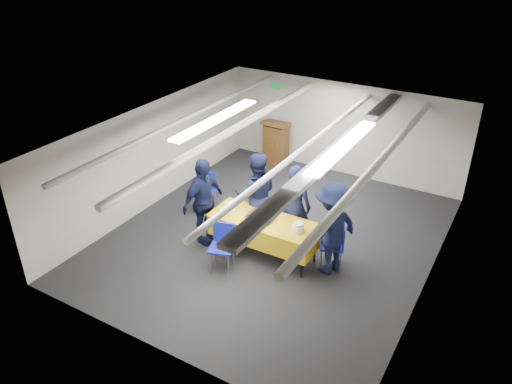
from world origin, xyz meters
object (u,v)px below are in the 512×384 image
sheet_cake (262,216)px  sailor_c (203,202)px  chair_near (223,242)px  sailor_d (332,229)px  podium (276,143)px  chair_right (337,242)px  sailor_a (295,207)px  serving_table (264,229)px  chair_left (206,188)px  sailor_b (256,195)px

sheet_cake → sailor_c: size_ratio=0.29×
chair_near → sailor_d: (1.72, 0.86, 0.35)m
sheet_cake → sailor_d: sailor_d is taller
podium → chair_right: podium is taller
podium → sailor_a: (2.06, -3.08, 0.25)m
serving_table → sailor_d: (1.25, 0.17, 0.32)m
serving_table → chair_left: 2.12m
chair_near → sailor_a: size_ratio=0.50×
sheet_cake → sailor_d: (1.32, 0.15, 0.07)m
serving_table → sailor_c: size_ratio=1.18×
serving_table → sailor_d: size_ratio=1.18×
chair_left → chair_right: bearing=-9.0°
sailor_a → sailor_c: size_ratio=0.98×
podium → chair_left: bearing=-94.5°
chair_left → sailor_a: (2.28, -0.29, 0.33)m
chair_right → sailor_d: size_ratio=0.49×
serving_table → sailor_c: bearing=-172.3°
chair_right → chair_left: same height
sailor_b → sailor_c: bearing=10.7°
sheet_cake → sailor_b: bearing=128.5°
sailor_a → sailor_d: size_ratio=0.98×
podium → chair_right: 4.48m
sailor_b → sailor_c: size_ratio=1.01×
sheet_cake → serving_table: bearing=-16.5°
chair_left → chair_near: bearing=-46.5°
podium → sailor_b: 3.32m
podium → sailor_d: sailor_d is taller
sheet_cake → chair_left: (-1.87, 0.83, -0.28)m
chair_right → chair_near: bearing=-149.6°
chair_left → podium: bearing=85.5°
chair_near → sheet_cake: bearing=61.0°
sheet_cake → chair_right: size_ratio=0.59×
sheet_cake → sailor_b: size_ratio=0.29×
chair_near → sailor_a: bearing=57.3°
serving_table → sheet_cake: 0.27m
podium → chair_left: size_ratio=1.44×
chair_near → sailor_b: size_ratio=0.49×
sailor_b → sailor_d: sailor_b is taller
chair_right → sailor_a: bearing=167.1°
chair_near → chair_right: (1.77, 1.04, 0.00)m
sheet_cake → sailor_a: bearing=52.8°
sailor_b → sailor_d: (1.76, -0.40, -0.01)m
chair_left → sheet_cake: bearing=-24.1°
sailor_b → sailor_d: size_ratio=1.01×
serving_table → podium: podium is taller
sailor_d → chair_near: bearing=-39.3°
sailor_c → sailor_b: bearing=-37.7°
chair_near → sailor_c: sailor_c is taller
podium → sailor_d: (2.97, -3.48, 0.27)m
podium → chair_left: (-0.22, -2.79, -0.08)m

